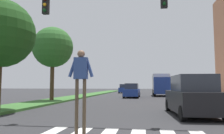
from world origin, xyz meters
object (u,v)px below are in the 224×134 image
object	(u,v)px
sedan_distant	(125,89)
pedestrian_performer	(81,79)
traffic_light_gantry	(46,21)
sedan_midblock	(132,91)
tree_far	(53,47)
truck_box_delivery	(161,84)
tree_mid	(0,33)
suv_crossing	(192,96)

from	to	relation	value
sedan_distant	pedestrian_performer	bearing A→B (deg)	-86.58
traffic_light_gantry	sedan_midblock	size ratio (longest dim) A/B	2.08
pedestrian_performer	sedan_midblock	size ratio (longest dim) A/B	0.54
tree_far	traffic_light_gantry	bearing A→B (deg)	-67.71
sedan_midblock	tree_far	bearing A→B (deg)	-130.71
pedestrian_performer	truck_box_delivery	xyz separation A→B (m)	(4.09, 25.71, -0.03)
tree_far	traffic_light_gantry	world-z (taller)	tree_far
traffic_light_gantry	truck_box_delivery	bearing A→B (deg)	73.60
traffic_light_gantry	pedestrian_performer	bearing A→B (deg)	-49.20
tree_mid	sedan_distant	bearing A→B (deg)	82.70
sedan_midblock	pedestrian_performer	bearing A→B (deg)	-90.58
tree_mid	traffic_light_gantry	xyz separation A→B (m)	(3.61, -1.86, 0.01)
tree_far	suv_crossing	world-z (taller)	tree_far
tree_mid	truck_box_delivery	size ratio (longest dim) A/B	1.00
tree_mid	sedan_midblock	bearing A→B (deg)	67.87
suv_crossing	sedan_midblock	world-z (taller)	suv_crossing
sedan_distant	tree_far	bearing A→B (deg)	-100.59
sedan_distant	tree_mid	bearing A→B (deg)	-97.30
tree_mid	sedan_distant	xyz separation A→B (m)	(4.03, 31.47, -3.58)
tree_mid	tree_far	xyz separation A→B (m)	(-0.38, 7.88, 0.59)
sedan_midblock	truck_box_delivery	distance (m)	6.45
pedestrian_performer	sedan_midblock	world-z (taller)	pedestrian_performer
tree_mid	suv_crossing	distance (m)	10.87
traffic_light_gantry	sedan_midblock	xyz separation A→B (m)	(2.80, 17.63, -3.60)
tree_mid	sedan_midblock	size ratio (longest dim) A/B	1.33
traffic_light_gantry	truck_box_delivery	xyz separation A→B (m)	(6.68, 22.71, -2.75)
tree_far	traffic_light_gantry	distance (m)	10.54
tree_mid	traffic_light_gantry	size ratio (longest dim) A/B	0.64
pedestrian_performer	suv_crossing	distance (m)	6.67
pedestrian_performer	sedan_distant	world-z (taller)	pedestrian_performer
tree_far	sedan_midblock	size ratio (longest dim) A/B	1.45
sedan_midblock	sedan_distant	size ratio (longest dim) A/B	1.08
tree_mid	suv_crossing	world-z (taller)	tree_mid
suv_crossing	sedan_distant	bearing A→B (deg)	101.40
tree_far	pedestrian_performer	xyz separation A→B (m)	(6.58, -12.74, -3.31)
traffic_light_gantry	pedestrian_performer	size ratio (longest dim) A/B	3.87
tree_mid	sedan_distant	world-z (taller)	tree_mid
sedan_midblock	sedan_distant	bearing A→B (deg)	98.62
traffic_light_gantry	sedan_distant	world-z (taller)	traffic_light_gantry
sedan_midblock	tree_mid	bearing A→B (deg)	-112.13
tree_far	suv_crossing	bearing A→B (deg)	-35.19
suv_crossing	pedestrian_performer	bearing A→B (deg)	-128.25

